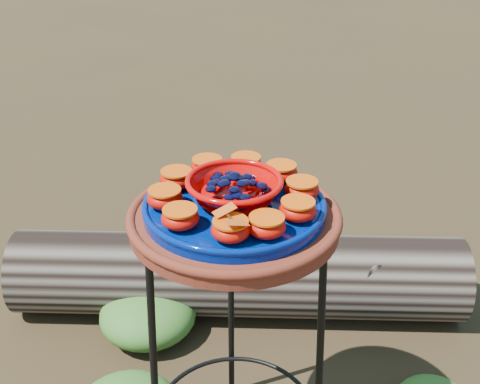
{
  "coord_description": "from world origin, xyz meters",
  "views": [
    {
      "loc": [
        -0.05,
        -1.06,
        1.35
      ],
      "look_at": [
        0.01,
        0.0,
        0.78
      ],
      "focal_mm": 45.0,
      "sensor_mm": 36.0,
      "label": 1
    }
  ],
  "objects": [
    {
      "name": "foliage_back",
      "position": [
        -0.26,
        0.5,
        0.08
      ],
      "size": [
        0.32,
        0.32,
        0.16
      ],
      "primitive_type": "ellipsoid",
      "color": "#326324",
      "rests_on": "ground"
    },
    {
      "name": "orange_half_5",
      "position": [
        0.03,
        0.13,
        0.78
      ],
      "size": [
        0.07,
        0.07,
        0.04
      ],
      "primitive_type": "ellipsoid",
      "color": "#AD0500",
      "rests_on": "cobalt_plate"
    },
    {
      "name": "orange_half_1",
      "position": [
        0.05,
        -0.13,
        0.78
      ],
      "size": [
        0.07,
        0.07,
        0.04
      ],
      "primitive_type": "ellipsoid",
      "color": "#AD0500",
      "rests_on": "cobalt_plate"
    },
    {
      "name": "red_bowl",
      "position": [
        0.0,
        0.0,
        0.78
      ],
      "size": [
        0.18,
        0.18,
        0.05
      ],
      "primitive_type": null,
      "color": "#C30503",
      "rests_on": "cobalt_plate"
    },
    {
      "name": "plant_stand",
      "position": [
        0.0,
        0.0,
        0.35
      ],
      "size": [
        0.44,
        0.44,
        0.7
      ],
      "primitive_type": null,
      "color": "black",
      "rests_on": "ground"
    },
    {
      "name": "orange_half_6",
      "position": [
        -0.05,
        0.13,
        0.78
      ],
      "size": [
        0.07,
        0.07,
        0.04
      ],
      "primitive_type": "ellipsoid",
      "color": "#AD0500",
      "rests_on": "cobalt_plate"
    },
    {
      "name": "orange_half_0",
      "position": [
        -0.01,
        -0.14,
        0.78
      ],
      "size": [
        0.07,
        0.07,
        0.04
      ],
      "primitive_type": "ellipsoid",
      "color": "#AD0500",
      "rests_on": "cobalt_plate"
    },
    {
      "name": "glass_gems",
      "position": [
        0.0,
        0.0,
        0.82
      ],
      "size": [
        0.14,
        0.14,
        0.02
      ],
      "primitive_type": null,
      "color": "black",
      "rests_on": "red_bowl"
    },
    {
      "name": "terracotta_saucer",
      "position": [
        0.0,
        0.0,
        0.72
      ],
      "size": [
        0.43,
        0.43,
        0.03
      ],
      "primitive_type": "cylinder",
      "color": "#612917",
      "rests_on": "plant_stand"
    },
    {
      "name": "orange_half_2",
      "position": [
        0.12,
        -0.07,
        0.78
      ],
      "size": [
        0.07,
        0.07,
        0.04
      ],
      "primitive_type": "ellipsoid",
      "color": "#AD0500",
      "rests_on": "cobalt_plate"
    },
    {
      "name": "orange_half_9",
      "position": [
        -0.11,
        -0.09,
        0.78
      ],
      "size": [
        0.07,
        0.07,
        0.04
      ],
      "primitive_type": "ellipsoid",
      "color": "#AD0500",
      "rests_on": "cobalt_plate"
    },
    {
      "name": "orange_half_4",
      "position": [
        0.11,
        0.09,
        0.78
      ],
      "size": [
        0.07,
        0.07,
        0.04
      ],
      "primitive_type": "ellipsoid",
      "color": "#AD0500",
      "rests_on": "cobalt_plate"
    },
    {
      "name": "orange_half_3",
      "position": [
        0.14,
        0.01,
        0.78
      ],
      "size": [
        0.07,
        0.07,
        0.04
      ],
      "primitive_type": "ellipsoid",
      "color": "#AD0500",
      "rests_on": "cobalt_plate"
    },
    {
      "name": "cobalt_plate",
      "position": [
        0.0,
        0.0,
        0.75
      ],
      "size": [
        0.37,
        0.37,
        0.02
      ],
      "primitive_type": "cylinder",
      "color": "#000F3E",
      "rests_on": "terracotta_saucer"
    },
    {
      "name": "orange_half_7",
      "position": [
        -0.12,
        0.07,
        0.78
      ],
      "size": [
        0.07,
        0.07,
        0.04
      ],
      "primitive_type": "ellipsoid",
      "color": "#AD0500",
      "rests_on": "cobalt_plate"
    },
    {
      "name": "orange_half_8",
      "position": [
        -0.14,
        -0.01,
        0.78
      ],
      "size": [
        0.07,
        0.07,
        0.04
      ],
      "primitive_type": "ellipsoid",
      "color": "#AD0500",
      "rests_on": "cobalt_plate"
    },
    {
      "name": "driftwood_log",
      "position": [
        0.04,
        0.6,
        0.14
      ],
      "size": [
        1.53,
        0.53,
        0.28
      ],
      "primitive_type": null,
      "rotation": [
        0.0,
        0.0,
        -0.09
      ],
      "color": "black",
      "rests_on": "ground"
    },
    {
      "name": "butterfly",
      "position": [
        -0.01,
        -0.14,
        0.81
      ],
      "size": [
        0.1,
        0.09,
        0.02
      ],
      "primitive_type": null,
      "rotation": [
        0.0,
        0.0,
        0.41
      ],
      "color": "#C94C12",
      "rests_on": "orange_half_0"
    }
  ]
}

